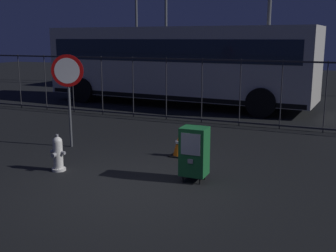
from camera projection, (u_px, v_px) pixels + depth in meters
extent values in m
plane|color=black|center=(127.00, 186.00, 7.47)|extent=(60.00, 60.00, 0.00)
cylinder|color=silver|center=(59.00, 169.00, 8.37)|extent=(0.28, 0.28, 0.05)
cylinder|color=silver|center=(58.00, 155.00, 8.31)|extent=(0.19, 0.19, 0.55)
sphere|color=silver|center=(57.00, 141.00, 8.25)|extent=(0.19, 0.19, 0.19)
cylinder|color=gray|center=(57.00, 136.00, 8.23)|extent=(0.06, 0.06, 0.05)
cylinder|color=gray|center=(54.00, 155.00, 8.18)|extent=(0.09, 0.08, 0.09)
cylinder|color=gray|center=(53.00, 151.00, 8.35)|extent=(0.07, 0.07, 0.07)
cylinder|color=gray|center=(63.00, 153.00, 8.25)|extent=(0.07, 0.07, 0.07)
cylinder|color=black|center=(183.00, 179.00, 7.70)|extent=(0.04, 0.04, 0.12)
cylinder|color=black|center=(200.00, 181.00, 7.57)|extent=(0.04, 0.04, 0.12)
cylinder|color=black|center=(188.00, 174.00, 7.95)|extent=(0.04, 0.04, 0.12)
cylinder|color=black|center=(205.00, 177.00, 7.83)|extent=(0.04, 0.04, 0.12)
cube|color=#19602D|center=(194.00, 151.00, 7.66)|extent=(0.48, 0.40, 0.90)
cube|color=#B2B7BF|center=(191.00, 144.00, 7.44)|extent=(0.36, 0.01, 0.40)
cube|color=gray|center=(190.00, 161.00, 7.50)|extent=(0.10, 0.02, 0.08)
cylinder|color=#4C4F54|center=(69.00, 102.00, 9.98)|extent=(0.06, 0.06, 2.20)
cylinder|color=red|center=(67.00, 71.00, 9.81)|extent=(0.71, 0.31, 0.76)
cylinder|color=white|center=(67.00, 71.00, 9.79)|extent=(0.56, 0.23, 0.60)
cube|color=black|center=(179.00, 156.00, 9.38)|extent=(0.36, 0.36, 0.03)
cone|color=orange|center=(179.00, 144.00, 9.32)|extent=(0.28, 0.28, 0.50)
cylinder|color=white|center=(179.00, 142.00, 9.31)|extent=(0.17, 0.17, 0.06)
cube|color=#2D2D33|center=(221.00, 60.00, 12.47)|extent=(18.00, 0.04, 0.05)
cube|color=#2D2D33|center=(220.00, 121.00, 12.86)|extent=(18.00, 0.04, 0.05)
cylinder|color=#2D2D33|center=(20.00, 81.00, 15.65)|extent=(0.03, 0.03, 2.00)
cylinder|color=#2D2D33|center=(45.00, 83.00, 15.19)|extent=(0.03, 0.03, 2.00)
cylinder|color=#2D2D33|center=(73.00, 84.00, 14.73)|extent=(0.03, 0.03, 2.00)
cylinder|color=#2D2D33|center=(102.00, 86.00, 14.28)|extent=(0.03, 0.03, 2.00)
cylinder|color=#2D2D33|center=(133.00, 87.00, 13.82)|extent=(0.03, 0.03, 2.00)
cylinder|color=#2D2D33|center=(166.00, 89.00, 13.36)|extent=(0.03, 0.03, 2.00)
cylinder|color=#2D2D33|center=(202.00, 91.00, 12.90)|extent=(0.03, 0.03, 2.00)
cylinder|color=#2D2D33|center=(240.00, 93.00, 12.44)|extent=(0.03, 0.03, 2.00)
cylinder|color=#2D2D33|center=(281.00, 95.00, 11.98)|extent=(0.03, 0.03, 2.00)
cylinder|color=#2D2D33|center=(326.00, 97.00, 11.53)|extent=(0.03, 0.03, 2.00)
cube|color=beige|center=(177.00, 62.00, 16.24)|extent=(10.64, 3.18, 2.65)
cube|color=#1E2838|center=(177.00, 50.00, 16.14)|extent=(10.01, 3.16, 0.80)
cube|color=black|center=(177.00, 93.00, 16.49)|extent=(10.43, 3.18, 0.16)
cylinder|color=black|center=(261.00, 103.00, 13.77)|extent=(1.02, 0.34, 1.00)
cylinder|color=black|center=(277.00, 94.00, 15.96)|extent=(1.02, 0.34, 1.00)
cylinder|color=black|center=(83.00, 90.00, 17.01)|extent=(1.02, 0.34, 1.00)
cylinder|color=black|center=(117.00, 84.00, 19.19)|extent=(1.02, 0.34, 1.00)
cube|color=#4C5156|center=(201.00, 57.00, 20.63)|extent=(10.62, 3.06, 2.65)
cube|color=#1E2838|center=(201.00, 47.00, 20.53)|extent=(9.99, 3.05, 0.80)
cube|color=black|center=(200.00, 81.00, 20.89)|extent=(10.41, 3.06, 0.16)
cylinder|color=black|center=(268.00, 87.00, 18.20)|extent=(1.01, 0.33, 1.00)
cylinder|color=black|center=(280.00, 82.00, 20.40)|extent=(1.01, 0.33, 1.00)
cylinder|color=black|center=(124.00, 80.00, 21.36)|extent=(1.01, 0.33, 1.00)
cylinder|color=black|center=(148.00, 76.00, 23.55)|extent=(1.01, 0.33, 1.00)
cylinder|color=#4C4F54|center=(269.00, 12.00, 14.99)|extent=(0.14, 0.14, 7.03)
cylinder|color=#4C4F54|center=(136.00, 28.00, 23.46)|extent=(0.14, 0.14, 6.31)
cylinder|color=#4C4F54|center=(166.00, 20.00, 21.80)|extent=(0.14, 0.14, 6.97)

